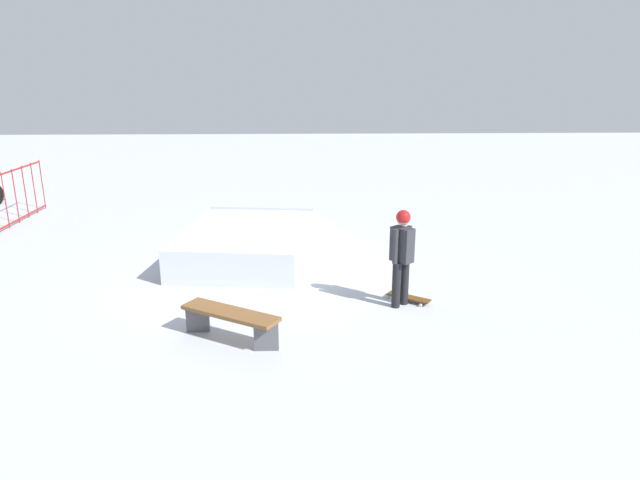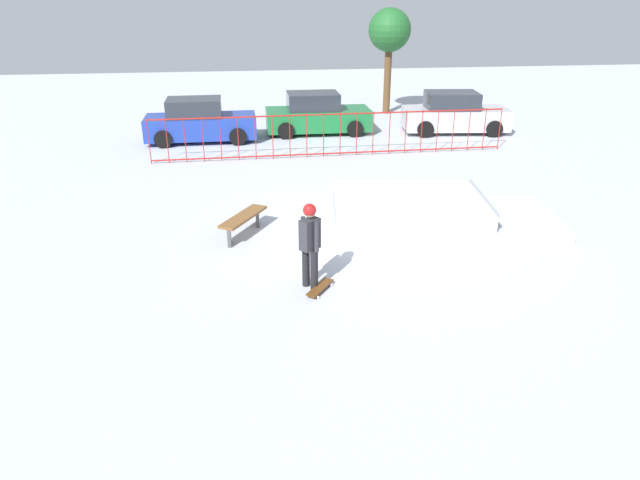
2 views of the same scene
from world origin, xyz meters
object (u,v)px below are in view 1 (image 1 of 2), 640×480
Objects in this scene: park_bench at (230,319)px; skater at (402,251)px; skateboard at (409,297)px; skate_ramp at (251,239)px.

skater is at bearing -66.03° from park_bench.
skater reaches higher than skateboard.
park_bench is (-4.48, -0.06, 0.04)m from skate_ramp.
skateboard is (0.17, -0.19, -0.93)m from skater.
park_bench is at bearing -119.64° from skateboard.
skateboard is (-3.06, -3.06, -0.24)m from skate_ramp.
skate_ramp is at bearing 170.08° from skateboard.
skater is 2.24× the size of skateboard.
park_bench is at bearing -105.50° from skater.
skate_ramp is 4.34m from skateboard.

